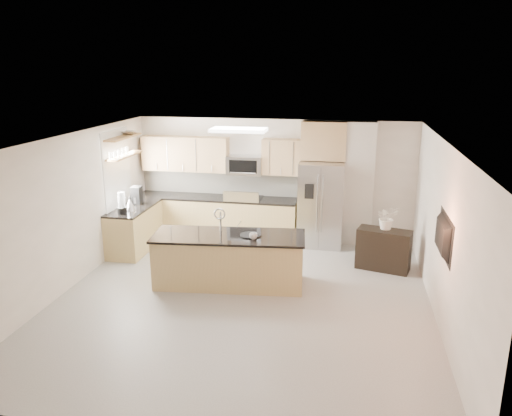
% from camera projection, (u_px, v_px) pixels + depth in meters
% --- Properties ---
extents(floor, '(6.50, 6.50, 0.00)m').
position_uv_depth(floor, '(243.00, 299.00, 8.16)').
color(floor, '#ACAAA4').
rests_on(floor, ground).
extents(ceiling, '(6.00, 6.50, 0.02)m').
position_uv_depth(ceiling, '(241.00, 141.00, 7.44)').
color(ceiling, white).
rests_on(ceiling, wall_back).
extents(wall_back, '(6.00, 0.02, 2.60)m').
position_uv_depth(wall_back, '(274.00, 179.00, 10.87)').
color(wall_back, white).
rests_on(wall_back, floor).
extents(wall_front, '(6.00, 0.02, 2.60)m').
position_uv_depth(wall_front, '(169.00, 326.00, 4.73)').
color(wall_front, white).
rests_on(wall_front, floor).
extents(wall_left, '(0.02, 6.50, 2.60)m').
position_uv_depth(wall_left, '(67.00, 213.00, 8.34)').
color(wall_left, white).
rests_on(wall_left, floor).
extents(wall_right, '(0.02, 6.50, 2.60)m').
position_uv_depth(wall_right, '(443.00, 235.00, 7.26)').
color(wall_right, white).
rests_on(wall_right, floor).
extents(back_counter, '(3.55, 0.66, 1.44)m').
position_uv_depth(back_counter, '(216.00, 217.00, 11.02)').
color(back_counter, tan).
rests_on(back_counter, floor).
extents(left_counter, '(0.66, 1.50, 0.92)m').
position_uv_depth(left_counter, '(135.00, 228.00, 10.26)').
color(left_counter, tan).
rests_on(left_counter, floor).
extents(range, '(0.76, 0.64, 1.14)m').
position_uv_depth(range, '(244.00, 218.00, 10.89)').
color(range, black).
rests_on(range, floor).
extents(upper_cabinets, '(3.50, 0.33, 0.75)m').
position_uv_depth(upper_cabinets, '(214.00, 155.00, 10.81)').
color(upper_cabinets, tan).
rests_on(upper_cabinets, wall_back).
extents(microwave, '(0.76, 0.40, 0.40)m').
position_uv_depth(microwave, '(245.00, 165.00, 10.69)').
color(microwave, '#A7A7A9').
rests_on(microwave, upper_cabinets).
extents(refrigerator, '(0.92, 0.78, 1.78)m').
position_uv_depth(refrigerator, '(321.00, 204.00, 10.44)').
color(refrigerator, '#A7A7A9').
rests_on(refrigerator, floor).
extents(partition_column, '(0.60, 0.30, 2.60)m').
position_uv_depth(partition_column, '(359.00, 184.00, 10.40)').
color(partition_column, beige).
rests_on(partition_column, floor).
extents(window, '(0.04, 1.15, 1.65)m').
position_uv_depth(window, '(117.00, 171.00, 9.99)').
color(window, white).
rests_on(window, wall_left).
extents(shelf_lower, '(0.30, 1.20, 0.04)m').
position_uv_depth(shelf_lower, '(124.00, 156.00, 9.98)').
color(shelf_lower, olive).
rests_on(shelf_lower, wall_left).
extents(shelf_upper, '(0.30, 1.20, 0.04)m').
position_uv_depth(shelf_upper, '(122.00, 137.00, 9.88)').
color(shelf_upper, olive).
rests_on(shelf_upper, wall_left).
extents(ceiling_fixture, '(1.00, 0.50, 0.06)m').
position_uv_depth(ceiling_fixture, '(239.00, 130.00, 9.04)').
color(ceiling_fixture, white).
rests_on(ceiling_fixture, ceiling).
extents(island, '(2.67, 1.19, 1.32)m').
position_uv_depth(island, '(229.00, 259.00, 8.63)').
color(island, tan).
rests_on(island, floor).
extents(credenza, '(1.04, 0.64, 0.77)m').
position_uv_depth(credenza, '(384.00, 250.00, 9.27)').
color(credenza, black).
rests_on(credenza, floor).
extents(cup, '(0.15, 0.15, 0.11)m').
position_uv_depth(cup, '(253.00, 236.00, 8.29)').
color(cup, white).
rests_on(cup, island).
extents(platter, '(0.48, 0.48, 0.02)m').
position_uv_depth(platter, '(251.00, 235.00, 8.47)').
color(platter, black).
rests_on(platter, island).
extents(blender, '(0.18, 0.18, 0.42)m').
position_uv_depth(blender, '(122.00, 204.00, 9.62)').
color(blender, black).
rests_on(blender, left_counter).
extents(kettle, '(0.22, 0.22, 0.27)m').
position_uv_depth(kettle, '(130.00, 204.00, 9.86)').
color(kettle, '#A7A7A9').
rests_on(kettle, left_counter).
extents(coffee_maker, '(0.21, 0.25, 0.36)m').
position_uv_depth(coffee_maker, '(137.00, 196.00, 10.32)').
color(coffee_maker, black).
rests_on(coffee_maker, left_counter).
extents(bowl, '(0.40, 0.40, 0.09)m').
position_uv_depth(bowl, '(128.00, 132.00, 10.13)').
color(bowl, '#A7A7A9').
rests_on(bowl, shelf_upper).
extents(flower_vase, '(0.75, 0.71, 0.67)m').
position_uv_depth(flower_vase, '(387.00, 212.00, 9.13)').
color(flower_vase, white).
rests_on(flower_vase, credenza).
extents(television, '(0.14, 1.08, 0.62)m').
position_uv_depth(television, '(439.00, 236.00, 7.07)').
color(television, black).
rests_on(television, wall_right).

